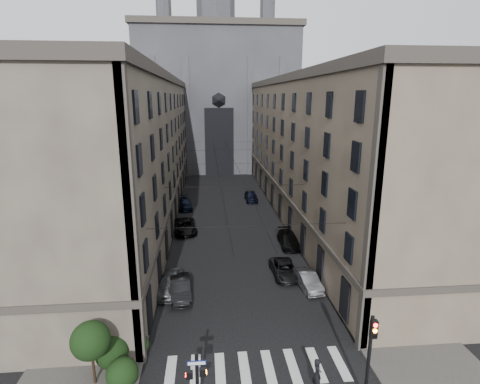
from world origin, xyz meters
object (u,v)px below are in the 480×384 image
object	(u,v)px
car_left_midnear	(180,288)
car_left_midfar	(185,226)
car_right_midnear	(284,269)
traffic_light_right	(370,349)
car_left_near	(169,283)
car_left_far	(184,204)
pedestrian_signal_left	(197,382)
car_right_near	(308,280)
car_right_far	(251,196)
pedestrian	(317,374)
gothic_tower	(217,90)
car_right_midfar	(289,240)

from	to	relation	value
car_left_midnear	car_left_midfar	bearing A→B (deg)	85.51
car_right_midnear	traffic_light_right	bearing A→B (deg)	-85.83
traffic_light_right	car_left_near	world-z (taller)	traffic_light_right
car_left_midnear	car_right_midnear	distance (m)	9.82
car_left_midnear	car_left_far	bearing A→B (deg)	86.31
pedestrian_signal_left	traffic_light_right	world-z (taller)	traffic_light_right
car_left_midnear	car_right_midnear	size ratio (longest dim) A/B	0.98
traffic_light_right	car_left_near	distance (m)	17.71
car_right_near	car_right_far	world-z (taller)	car_right_far
car_left_midfar	car_right_midnear	distance (m)	15.95
car_left_far	pedestrian	xyz separation A→B (m)	(9.37, -36.70, 0.25)
traffic_light_right	car_right_midnear	size ratio (longest dim) A/B	1.10
car_left_midfar	car_left_far	world-z (taller)	car_left_midfar
traffic_light_right	car_left_midfar	distance (m)	29.84
car_left_midnear	car_left_midfar	size ratio (longest dim) A/B	0.84
traffic_light_right	car_left_far	distance (m)	39.66
gothic_tower	car_left_midfar	size ratio (longest dim) A/B	10.50
car_left_midfar	car_right_midnear	bearing A→B (deg)	-58.89
traffic_light_right	pedestrian	size ratio (longest dim) A/B	2.61
car_left_far	car_right_near	xyz separation A→B (m)	(11.98, -25.19, -0.04)
car_right_midfar	car_left_far	bearing A→B (deg)	129.49
gothic_tower	traffic_light_right	distance (m)	74.67
car_left_far	pedestrian	bearing A→B (deg)	-83.15
car_left_far	car_right_midfar	distance (m)	19.99
car_right_midfar	car_right_midnear	bearing A→B (deg)	-104.23
traffic_light_right	car_left_midfar	bearing A→B (deg)	112.08
car_right_midnear	car_right_midfar	world-z (taller)	car_right_midfar
car_left_far	gothic_tower	bearing A→B (deg)	72.55
traffic_light_right	car_right_near	bearing A→B (deg)	89.19
pedestrian_signal_left	car_left_midfar	bearing A→B (deg)	94.22
pedestrian_signal_left	car_right_near	xyz separation A→B (m)	(9.29, 13.01, -1.62)
car_right_midnear	car_right_midfar	distance (m)	7.40
gothic_tower	car_right_far	world-z (taller)	gothic_tower
car_left_midfar	car_right_near	size ratio (longest dim) A/B	1.30
car_left_near	car_right_near	xyz separation A→B (m)	(11.98, -0.38, -0.09)
traffic_light_right	car_right_midfar	distance (m)	22.24
car_left_midfar	car_left_far	xyz separation A→B (m)	(-0.62, 10.23, -0.02)
car_left_far	pedestrian	world-z (taller)	pedestrian
car_right_midnear	car_left_near	bearing A→B (deg)	-170.39
pedestrian_signal_left	car_left_near	distance (m)	13.74
car_left_midfar	car_left_far	size ratio (longest dim) A/B	1.07
gothic_tower	car_left_midfar	world-z (taller)	gothic_tower
car_right_near	car_right_midfar	bearing A→B (deg)	81.65
car_left_near	pedestrian	xyz separation A→B (m)	(9.37, -11.89, 0.21)
car_left_far	car_right_midfar	bearing A→B (deg)	-59.23
pedestrian	car_left_near	bearing A→B (deg)	34.34
car_left_near	car_left_midnear	bearing A→B (deg)	-35.41
car_left_midnear	car_right_midnear	bearing A→B (deg)	11.20
car_right_midfar	pedestrian	size ratio (longest dim) A/B	2.53
car_right_near	car_right_far	size ratio (longest dim) A/B	0.92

